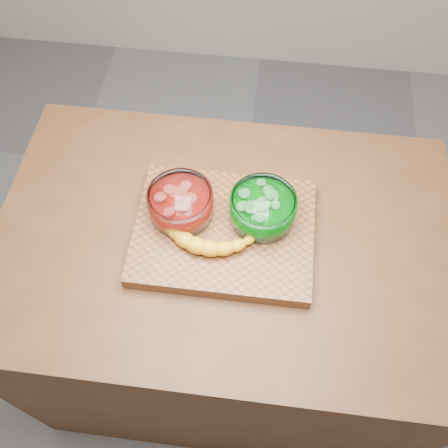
# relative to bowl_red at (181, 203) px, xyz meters

# --- Properties ---
(ground) EXTENTS (3.50, 3.50, 0.00)m
(ground) POSITION_rel_bowl_red_xyz_m (0.11, -0.04, -0.98)
(ground) COLOR #5E5E63
(ground) RESTS_ON ground
(counter) EXTENTS (1.20, 0.80, 0.90)m
(counter) POSITION_rel_bowl_red_xyz_m (0.11, -0.04, -0.53)
(counter) COLOR #4B2B16
(counter) RESTS_ON ground
(cutting_board) EXTENTS (0.45, 0.35, 0.04)m
(cutting_board) POSITION_rel_bowl_red_xyz_m (0.11, -0.04, -0.06)
(cutting_board) COLOR brown
(cutting_board) RESTS_ON counter
(bowl_red) EXTENTS (0.16, 0.16, 0.08)m
(bowl_red) POSITION_rel_bowl_red_xyz_m (0.00, 0.00, 0.00)
(bowl_red) COLOR white
(bowl_red) RESTS_ON cutting_board
(bowl_green) EXTENTS (0.16, 0.16, 0.08)m
(bowl_green) POSITION_rel_bowl_red_xyz_m (0.20, 0.01, 0.00)
(bowl_green) COLOR white
(bowl_green) RESTS_ON cutting_board
(banana) EXTENTS (0.28, 0.16, 0.04)m
(banana) POSITION_rel_bowl_red_xyz_m (0.07, -0.06, -0.02)
(banana) COLOR orange
(banana) RESTS_ON cutting_board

